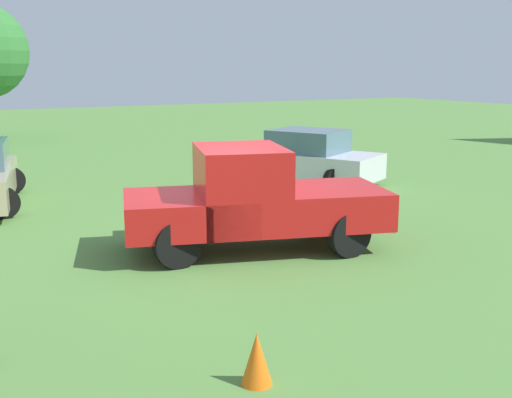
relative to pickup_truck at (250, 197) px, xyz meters
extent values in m
plane|color=#54843D|center=(0.39, -0.26, -0.94)|extent=(80.00, 80.00, 0.00)
cylinder|color=black|center=(-1.71, -0.27, -0.54)|extent=(0.79, 0.22, 0.79)
cylinder|color=black|center=(-1.26, 1.19, -0.54)|extent=(0.79, 0.22, 0.79)
cylinder|color=black|center=(1.04, -1.12, -0.54)|extent=(0.79, 0.22, 0.79)
cylinder|color=black|center=(1.49, 0.33, -0.54)|extent=(0.79, 0.22, 0.79)
cube|color=red|center=(-1.40, 0.44, -0.20)|extent=(2.26, 2.28, 0.64)
cube|color=red|center=(0.15, -0.05, 0.18)|extent=(1.92, 2.17, 1.40)
cube|color=slate|center=(0.15, -0.05, 0.62)|extent=(1.67, 1.97, 0.48)
cube|color=red|center=(1.01, -0.31, -0.22)|extent=(2.60, 2.38, 0.60)
cube|color=silver|center=(-2.20, 0.68, -0.46)|extent=(0.64, 1.71, 0.16)
cylinder|color=black|center=(-3.07, -5.97, -0.62)|extent=(0.63, 0.20, 0.63)
cylinder|color=black|center=(-4.41, -6.67, -0.62)|extent=(0.63, 0.20, 0.63)
cylinder|color=black|center=(-4.38, -3.47, -0.62)|extent=(0.63, 0.20, 0.63)
cylinder|color=black|center=(-5.73, -4.17, -0.62)|extent=(0.63, 0.20, 0.63)
cube|color=silver|center=(-4.40, -5.07, -0.42)|extent=(3.56, 4.62, 0.68)
cube|color=slate|center=(-4.50, -4.88, 0.22)|extent=(2.26, 2.39, 0.60)
cylinder|color=black|center=(3.42, -4.56, -0.60)|extent=(0.67, 0.20, 0.67)
cylinder|color=black|center=(2.86, -7.28, -0.60)|extent=(0.67, 0.20, 0.67)
cone|color=orange|center=(2.24, 4.24, -0.66)|extent=(0.32, 0.32, 0.55)
camera|label=1|loc=(5.11, 9.35, 2.22)|focal=44.25mm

